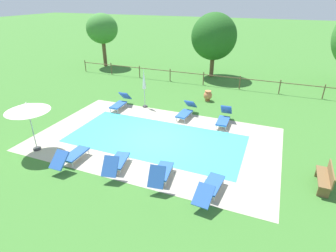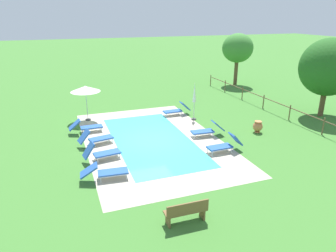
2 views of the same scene
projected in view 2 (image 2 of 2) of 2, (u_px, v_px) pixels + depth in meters
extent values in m
plane|color=#3D752D|center=(152.00, 140.00, 17.63)|extent=(160.00, 160.00, 0.00)
cube|color=#B2A893|center=(152.00, 140.00, 17.63)|extent=(12.05, 7.38, 0.01)
cube|color=#42CCD6|center=(152.00, 140.00, 17.63)|extent=(8.83, 4.15, 0.01)
cube|color=#C0B59F|center=(187.00, 135.00, 18.33)|extent=(9.31, 0.24, 0.01)
cube|color=#C0B59F|center=(114.00, 145.00, 16.92)|extent=(9.31, 0.24, 0.01)
cube|color=#C0B59F|center=(182.00, 177.00, 13.62)|extent=(0.24, 4.15, 0.01)
cube|color=#C0B59F|center=(133.00, 116.00, 21.63)|extent=(0.24, 4.15, 0.01)
cube|color=#2856A8|center=(202.00, 131.00, 17.99)|extent=(0.69, 1.34, 0.07)
cube|color=#2856A8|center=(218.00, 126.00, 18.14)|extent=(0.65, 0.72, 0.60)
cube|color=silver|center=(202.00, 132.00, 18.01)|extent=(0.66, 1.31, 0.04)
cylinder|color=silver|center=(195.00, 137.00, 17.67)|extent=(0.04, 0.04, 0.28)
cylinder|color=silver|center=(192.00, 134.00, 18.14)|extent=(0.04, 0.04, 0.28)
cylinder|color=silver|center=(213.00, 135.00, 17.96)|extent=(0.04, 0.04, 0.28)
cylinder|color=silver|center=(209.00, 132.00, 18.42)|extent=(0.04, 0.04, 0.28)
cube|color=#2856A8|center=(107.00, 153.00, 15.20)|extent=(0.77, 1.37, 0.07)
cube|color=#2856A8|center=(89.00, 150.00, 14.70)|extent=(0.67, 0.62, 0.73)
cube|color=silver|center=(107.00, 154.00, 15.22)|extent=(0.74, 1.34, 0.04)
cylinder|color=silver|center=(116.00, 152.00, 15.72)|extent=(0.04, 0.04, 0.28)
cylinder|color=silver|center=(120.00, 156.00, 15.29)|extent=(0.04, 0.04, 0.28)
cylinder|color=silver|center=(95.00, 157.00, 15.23)|extent=(0.04, 0.04, 0.28)
cylinder|color=silver|center=(98.00, 161.00, 14.81)|extent=(0.04, 0.04, 0.28)
cube|color=#2856A8|center=(173.00, 111.00, 21.75)|extent=(0.64, 1.32, 0.07)
cube|color=#2856A8|center=(185.00, 106.00, 21.98)|extent=(0.62, 0.68, 0.63)
cube|color=silver|center=(173.00, 112.00, 21.77)|extent=(0.61, 1.29, 0.04)
cylinder|color=silver|center=(167.00, 115.00, 21.40)|extent=(0.04, 0.04, 0.28)
cylinder|color=silver|center=(164.00, 113.00, 21.84)|extent=(0.04, 0.04, 0.28)
cylinder|color=silver|center=(181.00, 114.00, 21.78)|extent=(0.04, 0.04, 0.28)
cylinder|color=silver|center=(178.00, 112.00, 22.22)|extent=(0.04, 0.04, 0.28)
cube|color=#2856A8|center=(92.00, 127.00, 18.72)|extent=(0.62, 1.31, 0.07)
cube|color=#2856A8|center=(75.00, 125.00, 18.30)|extent=(0.61, 0.70, 0.58)
cube|color=silver|center=(92.00, 128.00, 18.73)|extent=(0.59, 1.28, 0.04)
cylinder|color=silver|center=(100.00, 127.00, 19.18)|extent=(0.04, 0.04, 0.28)
cylinder|color=silver|center=(102.00, 130.00, 18.73)|extent=(0.04, 0.04, 0.28)
cylinder|color=silver|center=(82.00, 129.00, 18.82)|extent=(0.04, 0.04, 0.28)
cylinder|color=silver|center=(83.00, 132.00, 18.37)|extent=(0.04, 0.04, 0.28)
cube|color=#2856A8|center=(113.00, 172.00, 13.38)|extent=(0.71, 1.35, 0.07)
cube|color=#2856A8|center=(89.00, 170.00, 13.07)|extent=(0.66, 0.80, 0.49)
cube|color=silver|center=(113.00, 173.00, 13.40)|extent=(0.68, 1.32, 0.04)
cylinder|color=silver|center=(125.00, 171.00, 13.81)|extent=(0.04, 0.04, 0.28)
cylinder|color=silver|center=(127.00, 177.00, 13.34)|extent=(0.04, 0.04, 0.28)
cylinder|color=silver|center=(100.00, 174.00, 13.54)|extent=(0.04, 0.04, 0.28)
cylinder|color=silver|center=(101.00, 180.00, 13.08)|extent=(0.04, 0.04, 0.28)
cube|color=#2856A8|center=(101.00, 138.00, 17.00)|extent=(0.86, 1.40, 0.07)
cube|color=#2856A8|center=(84.00, 136.00, 16.43)|extent=(0.71, 0.73, 0.67)
cube|color=silver|center=(101.00, 139.00, 17.02)|extent=(0.82, 1.36, 0.04)
cylinder|color=silver|center=(109.00, 138.00, 17.54)|extent=(0.04, 0.04, 0.28)
cylinder|color=silver|center=(112.00, 141.00, 17.13)|extent=(0.04, 0.04, 0.28)
cylinder|color=silver|center=(90.00, 142.00, 16.99)|extent=(0.04, 0.04, 0.28)
cylinder|color=silver|center=(93.00, 145.00, 16.58)|extent=(0.04, 0.04, 0.28)
cube|color=#2856A8|center=(220.00, 147.00, 15.90)|extent=(0.64, 1.32, 0.07)
cube|color=#2856A8|center=(236.00, 139.00, 16.11)|extent=(0.62, 0.63, 0.67)
cube|color=silver|center=(220.00, 148.00, 15.91)|extent=(0.60, 1.29, 0.04)
cylinder|color=silver|center=(213.00, 154.00, 15.54)|extent=(0.04, 0.04, 0.28)
cylinder|color=silver|center=(208.00, 150.00, 15.99)|extent=(0.04, 0.04, 0.28)
cylinder|color=silver|center=(231.00, 150.00, 15.92)|extent=(0.04, 0.04, 0.28)
cylinder|color=silver|center=(226.00, 147.00, 16.37)|extent=(0.04, 0.04, 0.28)
cylinder|color=#383838|center=(88.00, 120.00, 20.87)|extent=(0.36, 0.36, 0.08)
cylinder|color=#B2B5B7|center=(87.00, 104.00, 20.48)|extent=(0.04, 0.04, 2.33)
cone|color=white|center=(85.00, 89.00, 20.14)|extent=(1.93, 1.93, 0.37)
sphere|color=white|center=(85.00, 86.00, 20.08)|extent=(0.06, 0.06, 0.06)
cylinder|color=#383838|center=(194.00, 119.00, 20.96)|extent=(0.32, 0.32, 0.08)
cylinder|color=#B2B5B7|center=(194.00, 111.00, 20.76)|extent=(0.04, 0.04, 1.26)
cone|color=white|center=(195.00, 93.00, 20.34)|extent=(0.24, 0.24, 1.23)
sphere|color=white|center=(195.00, 83.00, 20.12)|extent=(0.05, 0.05, 0.05)
cube|color=brown|center=(186.00, 211.00, 10.55)|extent=(0.47, 1.51, 0.06)
cube|color=brown|center=(188.00, 208.00, 10.29)|extent=(0.08, 1.50, 0.40)
cube|color=brown|center=(168.00, 220.00, 10.43)|extent=(0.40, 0.07, 0.41)
cube|color=brown|center=(202.00, 213.00, 10.82)|extent=(0.40, 0.07, 0.41)
cylinder|color=#C67547|center=(257.00, 132.00, 18.72)|extent=(0.32, 0.32, 0.08)
ellipsoid|color=#C67547|center=(258.00, 126.00, 18.60)|extent=(0.58, 0.58, 0.60)
cylinder|color=#C67547|center=(258.00, 122.00, 18.50)|extent=(0.43, 0.43, 0.06)
cylinder|color=brown|center=(211.00, 80.00, 30.94)|extent=(0.08, 0.08, 1.05)
cylinder|color=brown|center=(225.00, 86.00, 28.40)|extent=(0.08, 0.08, 1.05)
cylinder|color=brown|center=(242.00, 93.00, 25.85)|extent=(0.08, 0.08, 1.05)
cylinder|color=brown|center=(263.00, 102.00, 23.30)|extent=(0.08, 0.08, 1.05)
cylinder|color=brown|center=(290.00, 112.00, 20.76)|extent=(0.08, 0.08, 1.05)
cylinder|color=brown|center=(323.00, 126.00, 18.21)|extent=(0.08, 0.08, 1.05)
cube|color=brown|center=(290.00, 108.00, 20.64)|extent=(23.06, 0.05, 0.05)
cylinder|color=brown|center=(236.00, 72.00, 31.00)|extent=(0.36, 0.36, 2.58)
ellipsoid|color=#3D7F33|center=(238.00, 48.00, 30.19)|extent=(3.01, 3.01, 2.81)
cylinder|color=brown|center=(322.00, 102.00, 21.48)|extent=(0.36, 0.36, 1.97)
ellipsoid|color=#235B1E|center=(329.00, 67.00, 20.65)|extent=(3.81, 3.81, 3.86)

